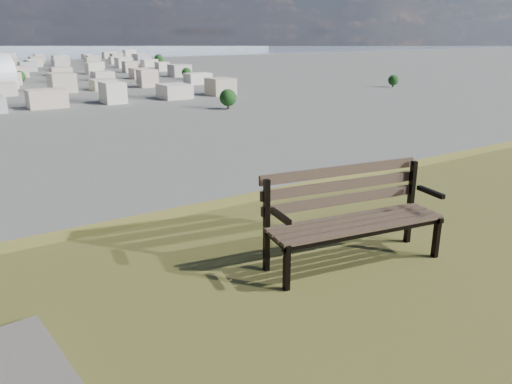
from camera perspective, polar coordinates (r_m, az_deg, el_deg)
park_bench at (r=5.58m, az=10.76°, el=-2.13°), size 2.07×0.95×1.04m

